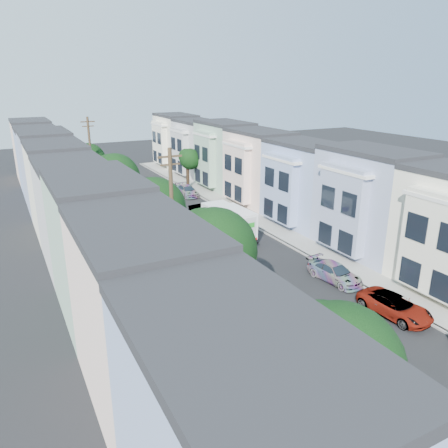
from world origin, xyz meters
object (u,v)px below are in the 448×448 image
parked_right_a (395,306)px  tree_b (213,251)px  parked_right_c (224,211)px  parked_right_d (187,191)px  tree_e (87,162)px  tree_far_r (189,160)px  parked_left_c (191,278)px  parked_right_b (335,273)px  tree_c (153,209)px  parked_left_d (156,245)px  tree_a (336,368)px  lead_sedan (205,213)px  tree_d (114,178)px  parked_left_b (268,353)px  utility_pole_near (173,224)px  fedex_truck (229,221)px  utility_pole_far (91,161)px

parked_right_a → tree_b: bearing=159.2°
parked_right_c → parked_right_d: (0.00, 10.11, 0.01)m
tree_e → tree_far_r: size_ratio=1.28×
tree_e → parked_left_c: tree_e is taller
parked_right_d → tree_b: bearing=-110.6°
tree_e → parked_right_b: 34.31m
tree_c → parked_left_d: size_ratio=1.64×
parked_left_d → parked_right_a: bearing=-64.0°
tree_a → parked_right_d: (11.20, 40.30, -3.85)m
tree_b → tree_c: size_ratio=1.04×
parked_right_a → lead_sedan: bearing=89.8°
tree_b → tree_d: size_ratio=1.03×
tree_b → parked_left_b: (1.40, -3.59, -4.66)m
tree_b → parked_right_c: 23.62m
parked_left_c → parked_right_a: bearing=-45.6°
tree_e → utility_pole_near: bearing=-90.0°
parked_left_c → parked_right_c: size_ratio=1.37×
parked_right_b → tree_d: bearing=114.9°
tree_c → parked_right_b: tree_c is taller
tree_far_r → fedex_truck: 20.70m
tree_a → fedex_truck: 25.67m
utility_pole_near → parked_right_b: size_ratio=2.27×
tree_e → parked_right_b: tree_e is taller
parked_right_c → fedex_truck: bearing=-109.3°
tree_d → utility_pole_far: bearing=90.0°
fedex_truck → parked_right_c: fedex_truck is taller
fedex_truck → utility_pole_far: bearing=113.1°
tree_b → parked_right_a: size_ratio=1.64×
tree_b → lead_sedan: size_ratio=1.70×
parked_right_d → tree_d: bearing=-141.5°
tree_e → utility_pole_far: bearing=-90.0°
tree_far_r → utility_pole_near: (-13.19, -28.11, 1.27)m
tree_d → parked_right_c: bearing=-5.6°
utility_pole_near → fedex_truck: (8.50, 8.07, -3.45)m
tree_b → tree_c: bearing=90.0°
lead_sedan → utility_pole_near: bearing=-127.1°
tree_d → parked_right_c: size_ratio=1.92×
tree_c → utility_pole_far: size_ratio=0.75×
fedex_truck → tree_d: bearing=137.3°
parked_left_d → parked_right_a: parked_right_a is taller
tree_c → parked_right_c: tree_c is taller
parked_right_c → parked_right_d: 10.11m
tree_c → fedex_truck: size_ratio=1.18×
tree_d → parked_left_b: 25.36m
utility_pole_far → tree_e: bearing=90.0°
utility_pole_far → tree_d: bearing=-90.0°
parked_right_a → tree_c: bearing=125.2°
parked_left_d → parked_right_c: (9.80, 6.12, 0.01)m
utility_pole_near → tree_far_r: bearing=64.9°
fedex_truck → parked_right_a: (2.70, -17.16, -1.04)m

